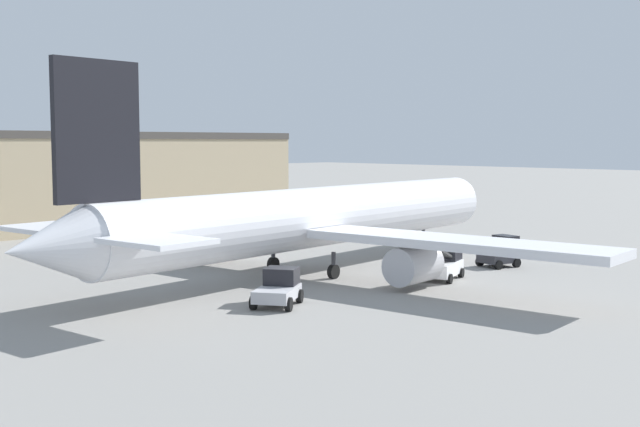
{
  "coord_description": "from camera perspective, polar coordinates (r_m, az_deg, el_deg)",
  "views": [
    {
      "loc": [
        -36.97,
        -37.8,
        8.6
      ],
      "look_at": [
        0.0,
        0.0,
        3.85
      ],
      "focal_mm": 45.0,
      "sensor_mm": 36.0,
      "label": 1
    }
  ],
  "objects": [
    {
      "name": "pushback_tug",
      "position": [
        42.48,
        -2.97,
        -5.31
      ],
      "size": [
        3.74,
        3.44,
        1.9
      ],
      "rotation": [
        0.0,
        0.0,
        0.58
      ],
      "color": "#B2B2B7",
      "rests_on": "ground_plane"
    },
    {
      "name": "belt_loader_truck",
      "position": [
        51.02,
        8.79,
        -3.43
      ],
      "size": [
        3.96,
        2.92,
        2.28
      ],
      "rotation": [
        0.0,
        0.0,
        0.34
      ],
      "color": "silver",
      "rests_on": "ground_plane"
    },
    {
      "name": "baggage_tug",
      "position": [
        56.77,
        12.72,
        -2.73
      ],
      "size": [
        2.75,
        2.49,
        2.13
      ],
      "rotation": [
        0.0,
        0.0,
        -0.2
      ],
      "color": "#2D2D33",
      "rests_on": "ground_plane"
    },
    {
      "name": "terminal_building",
      "position": [
        80.47,
        -21.35,
        2.07
      ],
      "size": [
        61.17,
        11.02,
        9.57
      ],
      "color": "tan",
      "rests_on": "ground_plane"
    },
    {
      "name": "ground_crew_worker",
      "position": [
        59.21,
        9.75,
        -2.36
      ],
      "size": [
        0.39,
        0.39,
        1.79
      ],
      "rotation": [
        0.0,
        0.0,
        3.87
      ],
      "color": "#1E2338",
      "rests_on": "ground_plane"
    },
    {
      "name": "ground_plane",
      "position": [
        53.57,
        0.0,
        -4.11
      ],
      "size": [
        400.0,
        400.0,
        0.0
      ],
      "primitive_type": "plane",
      "color": "gray"
    },
    {
      "name": "airplane",
      "position": [
        52.29,
        -0.73,
        -0.37
      ],
      "size": [
        43.94,
        41.11,
        12.6
      ],
      "rotation": [
        0.0,
        0.0,
        0.12
      ],
      "color": "white",
      "rests_on": "ground_plane"
    }
  ]
}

